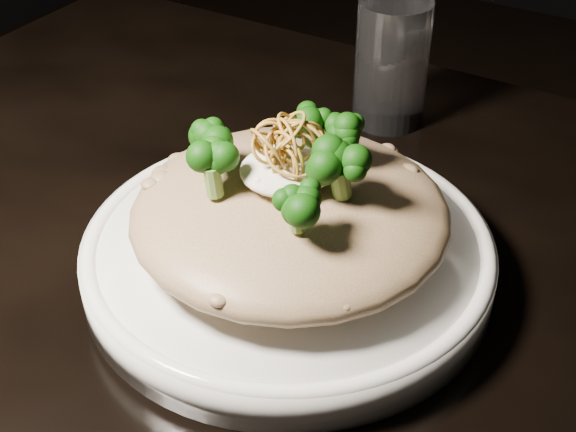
{
  "coord_description": "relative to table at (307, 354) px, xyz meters",
  "views": [
    {
      "loc": [
        0.23,
        -0.41,
        1.16
      ],
      "look_at": [
        -0.02,
        -0.0,
        0.81
      ],
      "focal_mm": 50.0,
      "sensor_mm": 36.0,
      "label": 1
    }
  ],
  "objects": [
    {
      "name": "shallots",
      "position": [
        -0.02,
        0.0,
        0.21
      ],
      "size": [
        0.07,
        0.07,
        0.04
      ],
      "primitive_type": null,
      "color": "#8C5C1D",
      "rests_on": "cheese"
    },
    {
      "name": "plate",
      "position": [
        -0.02,
        -0.0,
        0.1
      ],
      "size": [
        0.31,
        0.31,
        0.03
      ],
      "primitive_type": "cylinder",
      "color": "white",
      "rests_on": "table"
    },
    {
      "name": "cheese",
      "position": [
        -0.02,
        0.0,
        0.18
      ],
      "size": [
        0.07,
        0.07,
        0.02
      ],
      "primitive_type": "ellipsoid",
      "color": "white",
      "rests_on": "risotto"
    },
    {
      "name": "drinking_glass",
      "position": [
        -0.05,
        0.26,
        0.15
      ],
      "size": [
        0.08,
        0.08,
        0.13
      ],
      "primitive_type": "cylinder",
      "rotation": [
        0.0,
        0.0,
        -0.1
      ],
      "color": "silver",
      "rests_on": "table"
    },
    {
      "name": "table",
      "position": [
        0.0,
        0.0,
        0.0
      ],
      "size": [
        1.1,
        0.8,
        0.75
      ],
      "color": "black",
      "rests_on": "ground"
    },
    {
      "name": "risotto",
      "position": [
        -0.02,
        -0.0,
        0.14
      ],
      "size": [
        0.24,
        0.24,
        0.05
      ],
      "primitive_type": "ellipsoid",
      "color": "brown",
      "rests_on": "plate"
    },
    {
      "name": "broccoli",
      "position": [
        -0.02,
        -0.01,
        0.19
      ],
      "size": [
        0.15,
        0.15,
        0.05
      ],
      "primitive_type": null,
      "color": "black",
      "rests_on": "risotto"
    }
  ]
}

